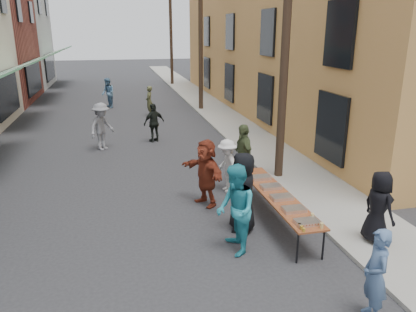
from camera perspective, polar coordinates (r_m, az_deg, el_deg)
name	(u,v)px	position (r m, az deg, el deg)	size (l,w,h in m)	color
ground	(156,236)	(9.76, -7.32, -11.10)	(120.00, 120.00, 0.00)	#28282B
sidewalk	(212,109)	(24.68, 0.61, 6.67)	(2.20, 60.00, 0.10)	gray
building_ochre	(319,23)	(25.48, 15.35, 17.62)	(10.00, 28.00, 10.00)	#C28B45
utility_pole_near	(286,34)	(12.61, 10.92, 16.49)	(0.26, 0.26, 9.00)	#2D2116
utility_pole_mid	(201,32)	(24.09, -1.05, 17.06)	(0.26, 0.26, 9.00)	#2D2116
utility_pole_far	(171,31)	(35.91, -5.24, 17.09)	(0.26, 0.26, 9.00)	#2D2116
serving_table	(277,195)	(10.19, 9.62, -5.49)	(0.70, 4.00, 0.75)	maroon
catering_tray_sausage	(307,222)	(8.80, 13.76, -9.02)	(0.50, 0.33, 0.08)	maroon
catering_tray_foil_b	(294,209)	(9.33, 11.98, -7.34)	(0.50, 0.33, 0.08)	#B2B2B7
catering_tray_buns	(281,197)	(9.91, 10.30, -5.72)	(0.50, 0.33, 0.08)	tan
catering_tray_foil_d	(271,187)	(10.50, 8.81, -4.28)	(0.50, 0.33, 0.08)	#B2B2B7
catering_tray_buns_end	(261,177)	(11.11, 7.49, -3.00)	(0.50, 0.33, 0.08)	tan
condiment_jar_a	(304,230)	(8.47, 13.32, -10.08)	(0.07, 0.07, 0.08)	#A57F26
condiment_jar_b	(302,228)	(8.55, 13.02, -9.78)	(0.07, 0.07, 0.08)	#A57F26
condiment_jar_c	(299,225)	(8.63, 12.73, -9.50)	(0.07, 0.07, 0.08)	#A57F26
cup_stack	(322,226)	(8.68, 15.70, -9.41)	(0.08, 0.08, 0.12)	tan
guest_front_a	(243,192)	(9.62, 4.94, -5.07)	(0.94, 0.61, 1.93)	black
guest_front_b	(375,275)	(7.36, 22.49, -15.26)	(0.60, 0.39, 1.64)	#47628A
guest_front_c	(236,210)	(8.64, 3.89, -7.59)	(0.96, 0.75, 1.98)	teal
guest_front_d	(227,166)	(11.95, 2.71, -1.37)	(1.02, 0.59, 1.59)	silver
guest_front_e	(243,155)	(12.40, 4.96, 0.12)	(1.13, 0.47, 1.93)	#4B5A34
guest_queue_back	(206,172)	(10.98, -0.30, -2.34)	(1.72, 0.55, 1.85)	maroon
server	(379,207)	(9.66, 22.87, -6.63)	(0.80, 0.52, 1.65)	black
passerby_left	(102,127)	(16.67, -14.73, 4.03)	(1.22, 0.70, 1.89)	gray
passerby_mid	(154,123)	(17.49, -7.59, 4.65)	(0.97, 0.40, 1.65)	black
passerby_right	(149,101)	(22.93, -8.27, 7.65)	(0.60, 0.40, 1.66)	#4E522F
passerby_far	(108,93)	(25.86, -13.88, 8.60)	(0.89, 0.69, 1.82)	#5783A9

